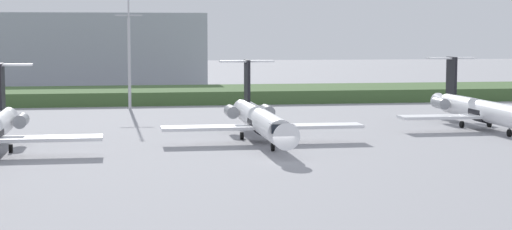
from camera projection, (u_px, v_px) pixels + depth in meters
ground_plane at (239, 127)px, 112.22m from camera, size 500.00×500.00×0.00m
grass_berm at (207, 94)px, 154.13m from camera, size 320.00×20.00×2.29m
regional_jet_second at (260, 119)px, 97.39m from camera, size 22.81×31.00×9.00m
regional_jet_third at (482, 110)px, 109.45m from camera, size 22.81×31.00×9.00m
antenna_mast at (129, 50)px, 137.11m from camera, size 4.40×0.50×23.11m
distant_hangar at (58, 51)px, 185.95m from camera, size 63.19×22.47×16.36m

